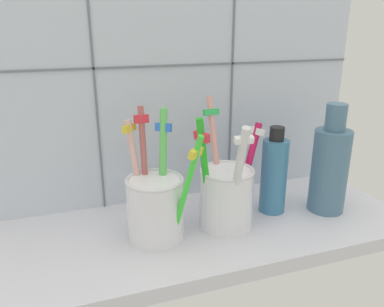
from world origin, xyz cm
name	(u,v)px	position (x,y,z in cm)	size (l,w,h in cm)	color
counter_slab	(191,235)	(0.00, 0.00, 1.00)	(64.00, 22.00, 2.00)	silver
tile_wall_back	(165,72)	(0.00, 12.00, 22.50)	(64.00, 2.20, 45.00)	silver
toothbrush_cup_left	(155,204)	(-5.07, -0.43, 6.89)	(8.90, 10.20, 17.43)	white
toothbrush_cup_right	(227,193)	(5.13, -0.55, 6.91)	(11.52, 12.86, 17.76)	white
ceramic_vase	(330,167)	(21.70, -1.14, 9.08)	(5.42, 5.42, 16.67)	slate
soap_bottle	(274,174)	(13.65, 1.27, 8.01)	(3.92, 3.92, 13.34)	teal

